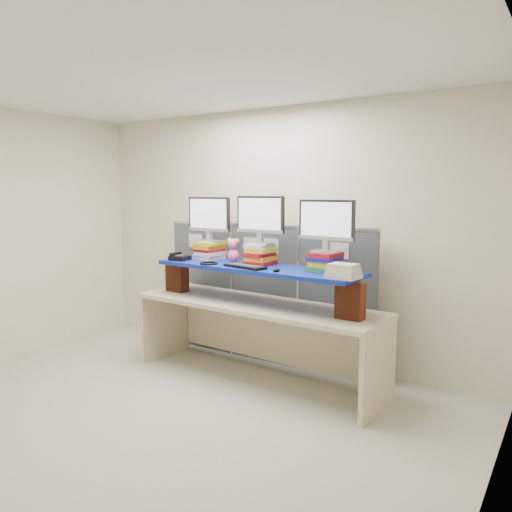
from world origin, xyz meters
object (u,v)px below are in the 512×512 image
Objects in this scene: blue_board at (256,268)px; monitor_left at (209,216)px; monitor_right at (326,223)px; desk_phone at (179,257)px; monitor_center at (260,217)px; desk at (256,318)px; keyboard at (245,266)px.

monitor_left is at bearing 170.47° from blue_board.
monitor_right is 2.65× the size of desk_phone.
monitor_center is at bearing 105.98° from blue_board.
monitor_center is 1.02m from desk_phone.
desk is at bearing -1.77° from desk_phone.
monitor_left is 1.41m from monitor_right.
desk_phone is (-0.92, -0.08, 0.05)m from blue_board.
desk is 1.01m from monitor_center.
monitor_left reaches higher than monitor_right.
keyboard is at bearing -21.49° from monitor_left.
desk is at bearing -9.53° from monitor_left.
desk_phone is at bearing -171.88° from desk.
keyboard reaches higher than blue_board.
desk_phone is (-0.89, -0.21, -0.44)m from monitor_center.
monitor_center is 2.65× the size of desk_phone.
desk_phone reaches higher than desk.
blue_board is 4.61× the size of keyboard.
keyboard reaches higher than desk.
desk is 1.20m from monitor_right.
monitor_center is 1.17× the size of keyboard.
monitor_center is at bearing 5.92° from desk_phone.
keyboard is (0.67, -0.30, -0.45)m from monitor_left.
monitor_left is (-0.70, 0.15, 0.98)m from desk.
monitor_right reaches higher than desk.
monitor_right is (0.70, 0.08, 0.97)m from desk.
blue_board is at bearing -1.77° from desk_phone.
blue_board is 0.51m from monitor_center.
desk_phone is at bearing -171.88° from blue_board.
monitor_right is at bearing 28.80° from keyboard.
monitor_center is at bearing 180.00° from monitor_right.
monitor_center is 0.73m from monitor_right.
monitor_left is at bearing 180.00° from monitor_right.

